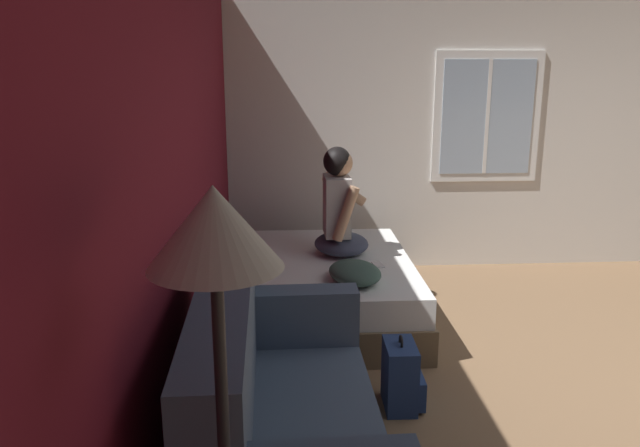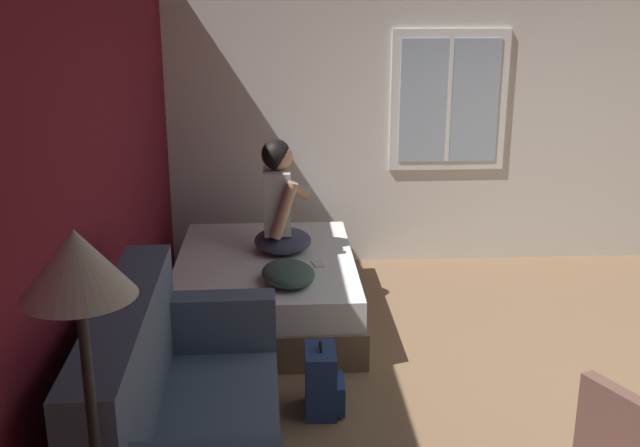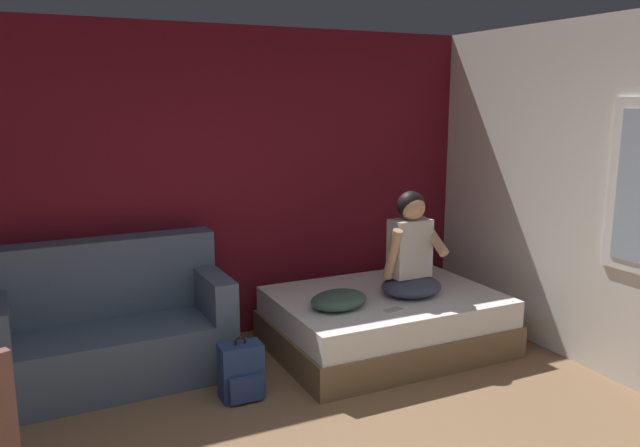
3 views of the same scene
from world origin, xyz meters
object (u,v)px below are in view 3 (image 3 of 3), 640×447
(person_seated, at_px, (411,254))
(cell_phone, at_px, (393,310))
(bed, at_px, (385,321))
(couch, at_px, (111,329))
(throw_pillow, at_px, (339,300))
(backpack, at_px, (241,372))

(person_seated, xyz_separation_m, cell_phone, (-0.33, -0.27, -0.35))
(bed, xyz_separation_m, person_seated, (0.17, -0.12, 0.60))
(bed, xyz_separation_m, couch, (-2.17, 0.38, 0.16))
(couch, bearing_deg, throw_pillow, -18.46)
(throw_pillow, height_order, cell_phone, throw_pillow)
(person_seated, height_order, cell_phone, person_seated)
(backpack, bearing_deg, bed, 14.03)
(person_seated, bearing_deg, couch, 167.95)
(throw_pillow, relative_size, cell_phone, 3.33)
(bed, distance_m, couch, 2.21)
(bed, xyz_separation_m, backpack, (-1.39, -0.35, -0.04))
(backpack, distance_m, throw_pillow, 0.96)
(bed, height_order, throw_pillow, throw_pillow)
(bed, distance_m, person_seated, 0.63)
(couch, distance_m, cell_phone, 2.15)
(couch, height_order, throw_pillow, couch)
(backpack, relative_size, cell_phone, 3.18)
(backpack, bearing_deg, couch, 136.64)
(couch, distance_m, person_seated, 2.43)
(backpack, height_order, cell_phone, cell_phone)
(cell_phone, bearing_deg, bed, 146.81)
(couch, bearing_deg, cell_phone, -21.05)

